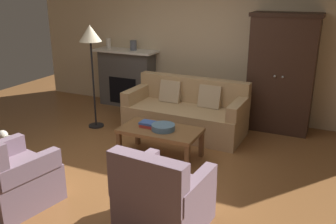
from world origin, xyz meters
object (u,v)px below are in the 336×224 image
armchair_near_left (10,178)px  floor_lamp (90,40)px  mantel_vase_cream (109,43)px  dog (11,143)px  fireplace (127,77)px  mantel_vase_slate (133,45)px  coffee_table (160,133)px  armoire (281,73)px  armchair_near_right (162,200)px  fruit_bowl (163,127)px  couch (186,113)px  book_stack (149,124)px

armchair_near_left → floor_lamp: floor_lamp is taller
mantel_vase_cream → dog: mantel_vase_cream is taller
fireplace → armchair_near_left: (0.72, -3.64, -0.25)m
fireplace → mantel_vase_slate: size_ratio=6.61×
fireplace → dog: bearing=-92.7°
mantel_vase_cream → coffee_table: bearing=-42.3°
armoire → mantel_vase_slate: armoire is taller
armchair_near_left → armchair_near_right: (1.67, 0.32, 0.00)m
mantel_vase_cream → floor_lamp: 1.38m
dog → armchair_near_right: bearing=-10.8°
coffee_table → armchair_near_right: 1.61m
mantel_vase_slate → mantel_vase_cream: bearing=180.0°
mantel_vase_cream → armchair_near_right: 4.40m
fruit_bowl → mantel_vase_cream: (-2.10, 1.88, 0.76)m
armchair_near_left → floor_lamp: size_ratio=0.53×
armoire → fireplace: bearing=178.5°
armchair_near_right → dog: (-2.53, 0.48, -0.07)m
mantel_vase_cream → fruit_bowl: bearing=-41.9°
fireplace → fruit_bowl: fireplace is taller
couch → armchair_near_left: bearing=-107.9°
couch → mantel_vase_slate: (-1.44, 0.84, 0.90)m
book_stack → armchair_near_right: size_ratio=0.28×
mantel_vase_cream → armchair_near_right: mantel_vase_cream is taller
armoire → couch: armoire is taller
fruit_bowl → book_stack: fruit_bowl is taller
couch → floor_lamp: (-1.49, -0.42, 1.16)m
armoire → coffee_table: 2.29m
armoire → mantel_vase_cream: armoire is taller
coffee_table → mantel_vase_cream: 2.90m
mantel_vase_cream → floor_lamp: (0.52, -1.26, 0.25)m
mantel_vase_cream → dog: (0.25, -2.81, -0.97)m
mantel_vase_cream → armchair_near_left: 3.89m
armchair_near_right → dog: armchair_near_right is taller
couch → mantel_vase_cream: bearing=157.3°
couch → mantel_vase_slate: 1.89m
fireplace → couch: bearing=-27.8°
coffee_table → floor_lamp: size_ratio=0.65×
fireplace → couch: 1.85m
dog → floor_lamp: bearing=80.2°
floor_lamp → armoire: bearing=23.1°
coffee_table → armchair_near_right: (0.73, -1.43, -0.05)m
fruit_bowl → mantel_vase_slate: bearing=129.3°
armoire → fruit_bowl: (-1.23, -1.82, -0.49)m
armoire → mantel_vase_slate: 2.78m
book_stack → mantel_vase_slate: 2.40m
book_stack → mantel_vase_slate: (-1.31, 1.86, 0.76)m
fireplace → mantel_vase_slate: (0.18, -0.02, 0.65)m
armchair_near_left → dog: bearing=136.9°
armchair_near_left → coffee_table: bearing=61.8°
mantel_vase_slate → armoire: bearing=-1.2°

